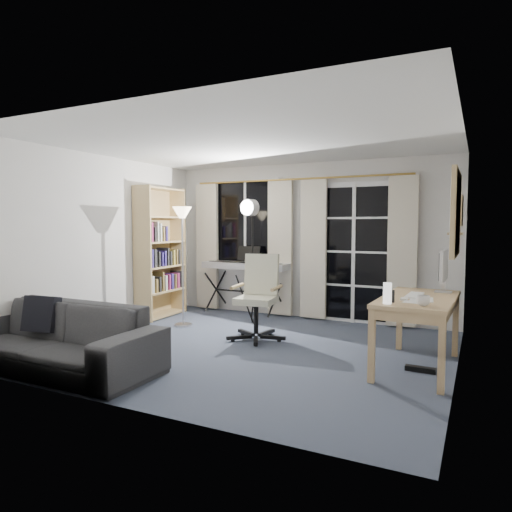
{
  "coord_description": "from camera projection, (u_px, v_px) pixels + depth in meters",
  "views": [
    {
      "loc": [
        2.43,
        -4.7,
        1.46
      ],
      "look_at": [
        -0.07,
        0.35,
        1.07
      ],
      "focal_mm": 32.0,
      "sensor_mm": 36.0,
      "label": 1
    }
  ],
  "objects": [
    {
      "name": "desk",
      "position": [
        418.0,
        306.0,
        4.58
      ],
      "size": [
        0.73,
        1.38,
        0.73
      ],
      "rotation": [
        0.0,
        0.0,
        -0.04
      ],
      "color": "tan",
      "rests_on": "floor"
    },
    {
      "name": "office_chair",
      "position": [
        259.0,
        289.0,
        5.84
      ],
      "size": [
        0.73,
        0.74,
        1.08
      ],
      "rotation": [
        0.0,
        0.0,
        0.13
      ],
      "color": "black",
      "rests_on": "floor"
    },
    {
      "name": "desk_clutter",
      "position": [
        408.0,
        316.0,
        4.42
      ],
      "size": [
        0.45,
        0.82,
        0.92
      ],
      "rotation": [
        0.0,
        0.0,
        -0.04
      ],
      "color": "white",
      "rests_on": "desk"
    },
    {
      "name": "wall_mirror",
      "position": [
        456.0,
        214.0,
        3.97
      ],
      "size": [
        0.04,
        0.94,
        0.74
      ],
      "color": "tan",
      "rests_on": "floor"
    },
    {
      "name": "torchiere_lamp",
      "position": [
        182.0,
        230.0,
        6.45
      ],
      "size": [
        0.34,
        0.34,
        1.7
      ],
      "rotation": [
        0.0,
        0.0,
        0.32
      ],
      "color": "#B2B2B7",
      "rests_on": "floor"
    },
    {
      "name": "curtains",
      "position": [
        296.0,
        248.0,
        7.04
      ],
      "size": [
        3.6,
        0.07,
        2.13
      ],
      "color": "gold",
      "rests_on": "floor"
    },
    {
      "name": "mug",
      "position": [
        423.0,
        299.0,
        4.08
      ],
      "size": [
        0.12,
        0.1,
        0.12
      ],
      "primitive_type": "imported",
      "rotation": [
        0.0,
        0.0,
        -0.04
      ],
      "color": "silver",
      "rests_on": "desk"
    },
    {
      "name": "bookshelf",
      "position": [
        158.0,
        256.0,
        7.17
      ],
      "size": [
        0.36,
        0.96,
        2.04
      ],
      "rotation": [
        0.0,
        0.0,
        0.04
      ],
      "color": "tan",
      "rests_on": "floor"
    },
    {
      "name": "window",
      "position": [
        246.0,
        222.0,
        7.5
      ],
      "size": [
        1.2,
        0.08,
        1.4
      ],
      "color": "white",
      "rests_on": "floor"
    },
    {
      "name": "framed_print",
      "position": [
        461.0,
        211.0,
        4.77
      ],
      "size": [
        0.03,
        0.42,
        0.32
      ],
      "color": "tan",
      "rests_on": "floor"
    },
    {
      "name": "floor",
      "position": [
        248.0,
        349.0,
        5.38
      ],
      "size": [
        4.5,
        4.0,
        0.02
      ],
      "primitive_type": "cube",
      "color": "#394053",
      "rests_on": "ground"
    },
    {
      "name": "french_door",
      "position": [
        354.0,
        254.0,
        6.74
      ],
      "size": [
        1.32,
        0.09,
        2.11
      ],
      "color": "white",
      "rests_on": "floor"
    },
    {
      "name": "wall_shelf",
      "position": [
        456.0,
        229.0,
        5.26
      ],
      "size": [
        0.16,
        0.3,
        0.18
      ],
      "color": "tan",
      "rests_on": "floor"
    },
    {
      "name": "studio_light",
      "position": [
        250.0,
        222.0,
        6.7
      ],
      "size": [
        0.39,
        0.4,
        1.86
      ],
      "rotation": [
        0.0,
        0.0,
        -0.24
      ],
      "color": "black",
      "rests_on": "floor"
    },
    {
      "name": "monitor",
      "position": [
        444.0,
        267.0,
        4.87
      ],
      "size": [
        0.18,
        0.52,
        0.46
      ],
      "rotation": [
        0.0,
        0.0,
        -0.04
      ],
      "color": "silver",
      "rests_on": "desk"
    },
    {
      "name": "sofa",
      "position": [
        54.0,
        326.0,
        4.58
      ],
      "size": [
        2.23,
        0.67,
        0.87
      ],
      "rotation": [
        0.0,
        0.0,
        0.01
      ],
      "color": "#28282A",
      "rests_on": "floor"
    },
    {
      "name": "keyboard_piano",
      "position": [
        245.0,
        267.0,
        7.25
      ],
      "size": [
        1.43,
        0.69,
        1.03
      ],
      "rotation": [
        0.0,
        0.0,
        -0.0
      ],
      "color": "black",
      "rests_on": "floor"
    }
  ]
}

